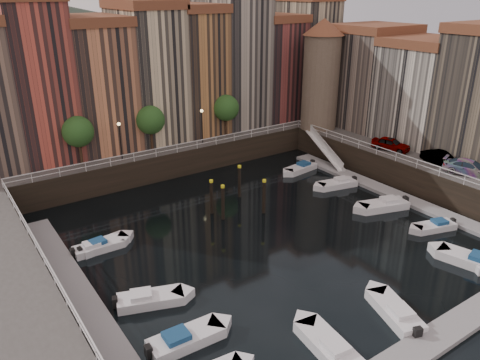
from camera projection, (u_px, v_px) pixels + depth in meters
ground at (262, 233)px, 41.53m from camera, size 200.00×200.00×0.00m
quay_far at (142, 143)px, 60.78m from camera, size 80.00×20.00×3.00m
quay_right at (466, 162)px, 54.08m from camera, size 20.00×36.00×3.00m
dock_left at (84, 301)px, 32.23m from camera, size 2.00×28.00×0.35m
dock_right at (391, 193)px, 49.17m from camera, size 2.00×28.00×0.35m
dock_near at (430, 342)px, 28.50m from camera, size 30.00×2.00×0.35m
mountains at (17, 38)px, 123.28m from camera, size 145.00×100.00×18.00m
far_terrace at (170, 69)px, 57.01m from camera, size 48.70×10.30×17.50m
right_terrace at (425, 86)px, 54.64m from camera, size 9.30×24.30×14.00m
corner_tower at (321, 73)px, 59.16m from camera, size 5.20×5.20×13.80m
promenade_trees at (156, 119)px, 52.20m from camera, size 21.20×3.20×5.20m
street_lamps at (163, 127)px, 51.88m from camera, size 10.36×0.36×4.18m
railings at (232, 177)px, 43.81m from camera, size 36.08×34.04×0.52m
gangway at (325, 148)px, 57.37m from camera, size 2.78×8.32×3.73m
mooring_pilings at (235, 195)px, 45.21m from camera, size 4.74×4.80×3.78m
boat_left_1 at (184, 339)px, 28.45m from camera, size 5.01×1.95×1.14m
boat_left_2 at (149, 299)px, 32.13m from camera, size 4.87×3.13×1.10m
boat_left_3 at (103, 244)px, 39.04m from camera, size 4.38×2.09×0.99m
boat_left_4 at (98, 247)px, 38.65m from camera, size 4.30×1.62×0.99m
boat_right_1 at (435, 226)px, 42.06m from camera, size 4.20×2.53×0.94m
boat_right_2 at (384, 205)px, 45.97m from camera, size 5.27×3.22×1.18m
boat_right_3 at (338, 184)px, 51.08m from camera, size 4.70×2.54×1.05m
boat_right_4 at (301, 168)px, 55.51m from camera, size 4.63×2.20×1.04m
boat_near_1 at (329, 347)px, 27.83m from camera, size 2.42×5.19×1.17m
boat_near_2 at (396, 312)px, 30.81m from camera, size 3.15×5.02×1.13m
boat_near_3 at (473, 261)px, 36.59m from camera, size 3.09×5.35×1.20m
car_a at (391, 145)px, 52.89m from camera, size 2.90×4.59×1.46m
car_b at (441, 160)px, 48.34m from camera, size 2.18×4.54×1.44m
car_c at (470, 169)px, 45.87m from camera, size 3.62×5.46×1.47m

